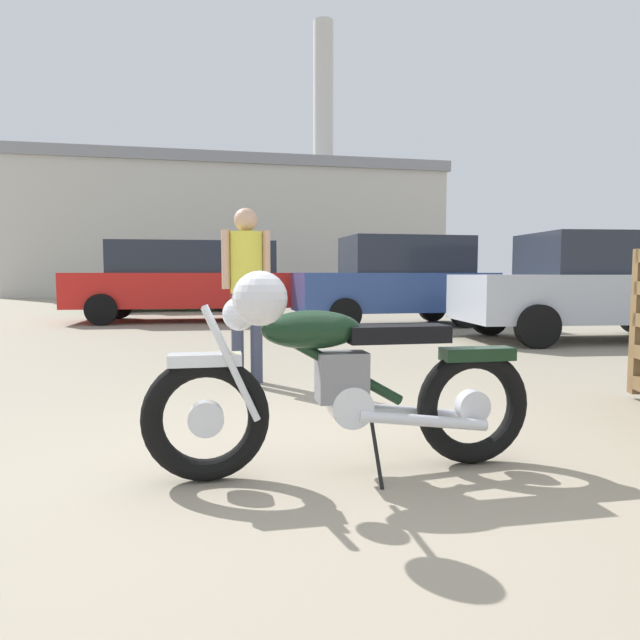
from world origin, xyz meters
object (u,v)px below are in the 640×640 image
at_px(bystander, 246,277).
at_px(white_estate_far, 594,287).
at_px(dark_sedan_left, 397,280).
at_px(blue_hatchback_right, 186,278).
at_px(red_hatchback_near, 172,281).
at_px(silver_sedan_mid, 378,280).
at_px(vintage_motorcycle, 336,381).

xyz_separation_m(bystander, white_estate_far, (5.45, 2.79, -0.18)).
distance_m(white_estate_far, dark_sedan_left, 3.76).
distance_m(bystander, white_estate_far, 6.13).
bearing_deg(blue_hatchback_right, bystander, 98.89).
xyz_separation_m(red_hatchback_near, silver_sedan_mid, (6.12, 0.42, 0.00)).
height_order(vintage_motorcycle, dark_sedan_left, dark_sedan_left).
bearing_deg(dark_sedan_left, bystander, 57.81).
height_order(vintage_motorcycle, blue_hatchback_right, blue_hatchback_right).
bearing_deg(silver_sedan_mid, blue_hatchback_right, -149.67).
xyz_separation_m(red_hatchback_near, dark_sedan_left, (5.03, -5.51, 0.08)).
bearing_deg(red_hatchback_near, blue_hatchback_right, -82.04).
height_order(vintage_motorcycle, bystander, bystander).
bearing_deg(vintage_motorcycle, red_hatchback_near, -82.86).
bearing_deg(blue_hatchback_right, vintage_motorcycle, 98.90).
xyz_separation_m(vintage_motorcycle, bystander, (-0.42, 2.57, 0.53)).
bearing_deg(bystander, blue_hatchback_right, -175.78).
bearing_deg(bystander, dark_sedan_left, 146.48).
bearing_deg(red_hatchback_near, silver_sedan_mid, 1.07).
distance_m(white_estate_far, silver_sedan_mid, 8.93).
height_order(blue_hatchback_right, white_estate_far, blue_hatchback_right).
distance_m(white_estate_far, red_hatchback_near, 11.21).
height_order(bystander, dark_sedan_left, dark_sedan_left).
distance_m(bystander, red_hatchback_near, 11.37).
xyz_separation_m(vintage_motorcycle, white_estate_far, (5.03, 5.35, 0.34)).
height_order(blue_hatchback_right, red_hatchback_near, blue_hatchback_right).
height_order(bystander, silver_sedan_mid, silver_sedan_mid).
xyz_separation_m(vintage_motorcycle, silver_sedan_mid, (3.76, 14.19, 0.34)).
xyz_separation_m(vintage_motorcycle, blue_hatchback_right, (-1.64, 9.98, 0.45)).
bearing_deg(blue_hatchback_right, white_estate_far, 144.81).
relative_size(bystander, white_estate_far, 0.39).
height_order(white_estate_far, red_hatchback_near, same).
bearing_deg(red_hatchback_near, bystander, -83.05).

